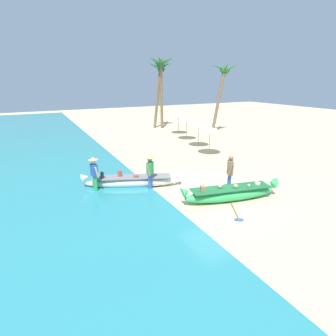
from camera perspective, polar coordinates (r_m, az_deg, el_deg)
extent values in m
plane|color=beige|center=(12.03, 10.19, -5.82)|extent=(80.00, 80.00, 0.00)
ellipsoid|color=#38B760|center=(11.61, 13.11, -5.42)|extent=(4.14, 1.58, 0.56)
cone|color=#38B760|center=(12.52, 21.25, -2.84)|extent=(0.50, 0.53, 0.52)
cone|color=#38B760|center=(10.72, 3.81, -5.08)|extent=(0.50, 0.53, 0.52)
cube|color=#1E6435|center=(11.50, 13.21, -4.15)|extent=(3.50, 1.46, 0.04)
cube|color=#9E754C|center=(10.95, 7.44, -4.33)|extent=(0.27, 0.28, 0.22)
sphere|color=tan|center=(11.32, 11.00, -3.83)|extent=(0.19, 0.19, 0.19)
sphere|color=tan|center=(11.48, 14.16, -3.74)|extent=(0.20, 0.20, 0.20)
sphere|color=tan|center=(11.77, 16.79, -3.57)|extent=(0.14, 0.14, 0.14)
cylinder|color=silver|center=(12.15, 18.49, -3.16)|extent=(0.23, 0.23, 0.10)
ellipsoid|color=white|center=(12.79, -7.67, -2.96)|extent=(4.29, 2.24, 0.51)
cone|color=white|center=(12.78, 1.79, -1.36)|extent=(0.53, 0.54, 0.49)
cone|color=white|center=(12.95, -17.12, -1.93)|extent=(0.53, 0.54, 0.49)
cube|color=gray|center=(12.70, -7.72, -1.88)|extent=(3.65, 2.00, 0.04)
cylinder|color=#2D2D33|center=(12.70, -13.79, -1.51)|extent=(0.16, 0.16, 0.31)
cylinder|color=#B74C38|center=(12.77, -10.22, -1.20)|extent=(0.19, 0.19, 0.30)
cylinder|color=#B74C38|center=(12.61, -6.81, -1.76)|extent=(0.25, 0.25, 0.10)
sphere|color=tan|center=(12.67, -3.83, -1.45)|extent=(0.15, 0.15, 0.15)
cylinder|color=#3D5BA8|center=(12.41, -3.66, -2.81)|extent=(0.14, 0.14, 0.79)
cylinder|color=#3D5BA8|center=(12.29, -3.90, -3.03)|extent=(0.14, 0.14, 0.79)
cube|color=green|center=(12.12, -3.84, 0.03)|extent=(0.41, 0.41, 0.54)
cylinder|color=#9E7051|center=(12.33, -3.35, 0.12)|extent=(0.20, 0.20, 0.50)
cylinder|color=#9E7051|center=(11.93, -4.16, -0.54)|extent=(0.20, 0.20, 0.50)
sphere|color=#9E7051|center=(12.01, -3.88, 1.81)|extent=(0.22, 0.22, 0.22)
cylinder|color=tan|center=(11.98, -3.89, 2.17)|extent=(0.44, 0.44, 0.02)
cone|color=tan|center=(11.96, -3.90, 2.50)|extent=(0.26, 0.26, 0.12)
cylinder|color=#3D5BA8|center=(12.35, 12.89, -3.24)|extent=(0.14, 0.14, 0.84)
cylinder|color=#3D5BA8|center=(12.48, 12.79, -3.01)|extent=(0.14, 0.14, 0.84)
cube|color=brown|center=(12.17, 13.08, 0.12)|extent=(0.37, 0.42, 0.64)
cylinder|color=brown|center=(11.97, 13.14, -0.45)|extent=(0.22, 0.18, 0.58)
cylinder|color=brown|center=(12.40, 12.81, 0.23)|extent=(0.22, 0.18, 0.58)
sphere|color=brown|center=(12.04, 13.23, 2.10)|extent=(0.22, 0.22, 0.22)
cylinder|color=green|center=(12.54, -15.29, -3.20)|extent=(0.14, 0.14, 0.80)
cylinder|color=green|center=(12.42, -15.03, -3.39)|extent=(0.14, 0.14, 0.80)
cube|color=#3356B2|center=(12.26, -15.42, -0.40)|extent=(0.28, 0.39, 0.53)
cylinder|color=beige|center=(12.49, -15.73, -0.34)|extent=(0.20, 0.12, 0.49)
cylinder|color=beige|center=(12.08, -14.88, -0.88)|extent=(0.20, 0.12, 0.49)
sphere|color=beige|center=(12.15, -15.57, 1.33)|extent=(0.22, 0.22, 0.22)
cylinder|color=tan|center=(12.12, -15.60, 1.69)|extent=(0.44, 0.44, 0.02)
cone|color=tan|center=(12.11, -15.63, 2.00)|extent=(0.26, 0.26, 0.12)
cylinder|color=#8E6B47|center=(18.27, 8.82, 5.70)|extent=(0.04, 0.04, 1.90)
cone|color=beige|center=(18.12, 8.94, 8.17)|extent=(1.60, 1.60, 0.32)
cylinder|color=#8E6B47|center=(20.45, 6.48, 7.12)|extent=(0.04, 0.04, 1.90)
cone|color=beige|center=(20.31, 6.56, 9.34)|extent=(1.60, 1.60, 0.32)
cylinder|color=#8E6B47|center=(22.83, 3.92, 8.35)|extent=(0.04, 0.04, 1.90)
cone|color=beige|center=(22.71, 3.96, 10.34)|extent=(1.60, 1.60, 0.32)
cylinder|color=#8E6B47|center=(25.38, 2.24, 9.37)|extent=(0.04, 0.04, 1.90)
cone|color=beige|center=(25.27, 2.27, 11.16)|extent=(1.60, 1.60, 0.32)
cylinder|color=brown|center=(28.31, -1.38, 15.25)|extent=(0.34, 0.28, 6.77)
cone|color=#23602D|center=(28.53, -0.54, 21.82)|extent=(1.81, 0.37, 0.79)
cone|color=#23602D|center=(28.79, -1.47, 21.73)|extent=(1.13, 1.71, 0.86)
cone|color=#23602D|center=(28.53, -2.20, 21.76)|extent=(1.05, 1.44, 0.84)
cone|color=#23602D|center=(28.17, -2.45, 21.58)|extent=(1.66, 0.58, 1.13)
cone|color=#23602D|center=(27.77, -1.68, 21.72)|extent=(1.42, 1.84, 1.07)
cone|color=#23602D|center=(28.07, -0.49, 21.58)|extent=(1.39, 1.69, 1.19)
cylinder|color=brown|center=(28.74, -2.23, 14.88)|extent=(1.06, 0.28, 6.40)
cone|color=#23602D|center=(29.10, -0.70, 20.96)|extent=(1.67, 0.37, 0.78)
cone|color=#23602D|center=(29.36, -1.38, 20.85)|extent=(1.31, 1.63, 0.90)
cone|color=#23602D|center=(29.25, -2.09, 20.94)|extent=(0.66, 1.65, 0.76)
cone|color=#23602D|center=(28.85, -2.62, 20.76)|extent=(1.85, 0.96, 1.08)
cone|color=#23602D|center=(28.55, -2.02, 20.94)|extent=(1.48, 1.10, 0.86)
cone|color=#23602D|center=(28.44, -1.20, 20.75)|extent=(0.55, 1.76, 1.14)
cone|color=#23602D|center=(28.69, -0.83, 20.75)|extent=(1.07, 1.37, 1.06)
cylinder|color=brown|center=(25.87, 10.66, 13.82)|extent=(1.35, 0.28, 6.05)
cone|color=#287033|center=(26.51, 12.95, 19.98)|extent=(1.97, 0.47, 0.83)
cone|color=#287033|center=(26.54, 11.99, 20.06)|extent=(1.15, 1.41, 0.78)
cone|color=#287033|center=(26.35, 11.19, 19.96)|extent=(0.92, 1.53, 0.98)
cone|color=#287033|center=(25.89, 11.03, 20.18)|extent=(1.91, 0.58, 0.78)
cone|color=#287033|center=(25.67, 12.21, 19.92)|extent=(1.18, 1.70, 1.05)
cone|color=#287033|center=(26.06, 12.93, 19.88)|extent=(1.18, 1.36, 0.97)
cylinder|color=#8E6B47|center=(10.85, 13.95, -8.69)|extent=(0.73, 1.30, 0.05)
ellipsoid|color=#2D60B7|center=(10.22, 14.83, -10.52)|extent=(0.41, 0.35, 0.03)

